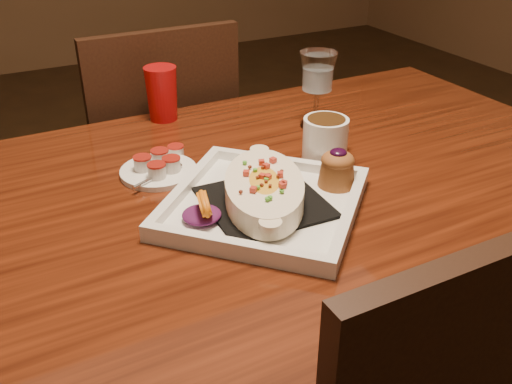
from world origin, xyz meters
name	(u,v)px	position (x,y,z in m)	size (l,w,h in m)	color
table	(259,231)	(0.00, 0.00, 0.65)	(1.50, 0.90, 0.75)	maroon
chair_far	(158,167)	(0.00, 0.63, 0.51)	(0.42, 0.42, 0.93)	black
plate	(269,194)	(-0.02, -0.07, 0.78)	(0.44, 0.44, 0.08)	white
coffee_mug	(326,138)	(0.17, 0.03, 0.80)	(0.12, 0.09, 0.09)	white
goblet	(318,76)	(0.25, 0.20, 0.87)	(0.08, 0.08, 0.17)	silver
saucer	(158,169)	(-0.15, 0.14, 0.76)	(0.15, 0.15, 0.10)	white
creamer_loose	(176,151)	(-0.09, 0.19, 0.76)	(0.03, 0.03, 0.03)	silver
red_tumbler	(162,94)	(-0.04, 0.40, 0.81)	(0.08, 0.08, 0.13)	#B30C0E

